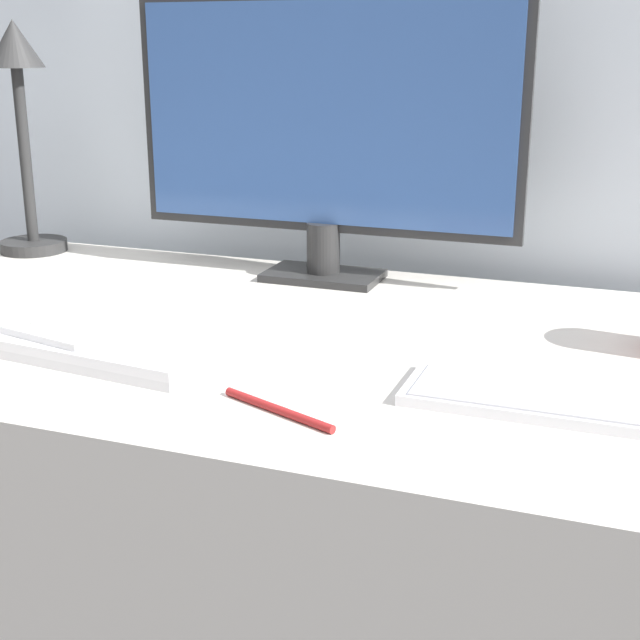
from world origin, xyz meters
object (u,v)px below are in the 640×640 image
(monitor, at_px, (324,128))
(keyboard, at_px, (570,403))
(desk_lamp, at_px, (20,107))
(pen, at_px, (278,410))
(ereader, at_px, (94,318))
(laptop, at_px, (118,330))

(monitor, xyz_separation_m, keyboard, (0.42, -0.41, -0.23))
(keyboard, xyz_separation_m, desk_lamp, (-0.98, 0.41, 0.25))
(desk_lamp, bearing_deg, pen, -36.97)
(monitor, height_order, pen, monitor)
(ereader, height_order, desk_lamp, desk_lamp)
(monitor, distance_m, keyboard, 0.63)
(ereader, distance_m, pen, 0.34)
(keyboard, distance_m, pen, 0.30)
(keyboard, relative_size, laptop, 0.94)
(desk_lamp, xyz_separation_m, pen, (0.70, -0.53, -0.25))
(monitor, xyz_separation_m, pen, (0.14, -0.52, -0.23))
(pen, bearing_deg, keyboard, 22.80)
(keyboard, height_order, laptop, laptop)
(keyboard, xyz_separation_m, laptop, (-0.56, 0.03, 0.00))
(laptop, relative_size, pen, 2.56)
(keyboard, relative_size, ereader, 1.59)
(desk_lamp, bearing_deg, laptop, -42.15)
(ereader, xyz_separation_m, desk_lamp, (-0.39, 0.39, 0.22))
(monitor, xyz_separation_m, desk_lamp, (-0.56, 0.00, 0.02))
(monitor, distance_m, pen, 0.59)
(monitor, bearing_deg, pen, -74.75)
(monitor, bearing_deg, ereader, -113.09)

